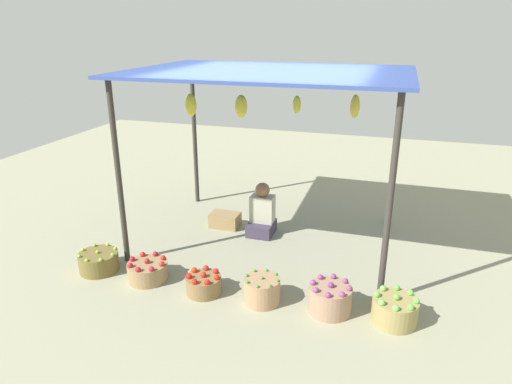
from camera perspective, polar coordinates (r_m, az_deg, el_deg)
ground_plane at (r=6.58m, az=1.54°, el=-6.06°), size 14.00×14.00×0.00m
market_stall_structure at (r=5.94m, az=1.67°, el=13.37°), size 3.52×2.53×2.38m
vendor_person at (r=6.68m, az=0.76°, el=-2.81°), size 0.36×0.44×0.78m
basket_limes at (r=6.11m, az=-19.09°, el=-8.23°), size 0.49×0.49×0.28m
basket_red_apples at (r=5.74m, az=-13.41°, el=-9.56°), size 0.48×0.48×0.28m
basket_red_tomatoes at (r=5.38m, az=-6.57°, el=-11.37°), size 0.41×0.41×0.27m
basket_green_chilies at (r=5.17m, az=0.76°, el=-12.20°), size 0.40×0.40×0.32m
basket_purple_onions at (r=5.08m, az=9.26°, el=-13.04°), size 0.46×0.46×0.35m
basket_green_apples at (r=5.08m, az=16.99°, el=-13.94°), size 0.47×0.47×0.33m
wooden_crate_near_vendor at (r=6.98m, az=-3.90°, el=-3.52°), size 0.44×0.29×0.22m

